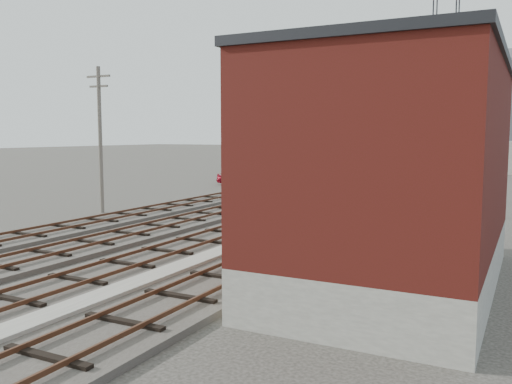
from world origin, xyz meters
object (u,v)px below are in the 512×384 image
Objects in this scene: signal_mast at (241,213)px; car_grey at (259,172)px; site_trailer at (362,165)px; car_silver at (251,176)px; switch_stand at (366,185)px; car_red at (239,178)px.

signal_mast is 0.83× the size of car_grey.
car_silver is (-8.09, -11.28, -0.71)m from site_trailer.
car_grey is at bearing 116.07° from signal_mast.
signal_mast is at bearing -66.74° from switch_stand.
car_red is (-12.71, 1.00, 0.11)m from switch_stand.
car_red is 0.93× the size of car_silver.
signal_mast is 35.98m from car_red.
car_silver reaches higher than switch_stand.
signal_mast reaches higher than car_grey.
switch_stand is 15.35m from site_trailer.
car_silver reaches higher than car_grey.
site_trailer reaches higher than car_red.
switch_stand is at bearing -90.17° from car_red.
car_silver is at bearing -109.50° from site_trailer.
site_trailer is at bearing -26.45° from car_red.
car_grey is at bearing 17.88° from car_red.
car_silver is at bearing -147.75° from car_grey.
site_trailer is 1.60× the size of car_silver.
signal_mast is at bearing -62.18° from site_trailer.
site_trailer is at bearing 121.95° from switch_stand.
switch_stand is 17.31m from car_grey.
site_trailer is 11.48m from car_grey.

